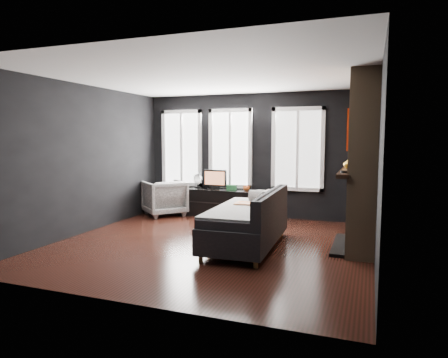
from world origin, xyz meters
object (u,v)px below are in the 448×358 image
(armchair, at_px, (164,196))
(mantel_vase, at_px, (348,163))
(mug, at_px, (246,188))
(book, at_px, (257,186))
(media_console, at_px, (227,203))
(monitor, at_px, (215,178))
(sofa, at_px, (246,219))

(armchair, relative_size, mantel_vase, 5.08)
(mug, distance_m, book, 0.23)
(media_console, distance_m, mug, 0.60)
(monitor, height_order, mantel_vase, mantel_vase)
(media_console, xyz_separation_m, book, (0.69, 0.00, 0.41))
(sofa, distance_m, monitor, 2.65)
(media_console, relative_size, mug, 12.82)
(armchair, distance_m, book, 2.12)
(book, bearing_deg, mantel_vase, -31.93)
(sofa, distance_m, armchair, 3.17)
(media_console, height_order, book, book)
(armchair, bearing_deg, sofa, 94.19)
(armchair, distance_m, mantel_vase, 4.19)
(armchair, xyz_separation_m, mug, (1.86, 0.25, 0.24))
(monitor, height_order, mug, monitor)
(mantel_vase, bearing_deg, monitor, 157.57)
(mug, height_order, mantel_vase, mantel_vase)
(sofa, bearing_deg, mantel_vase, 32.59)
(armchair, xyz_separation_m, mantel_vase, (4.00, -0.90, 0.88))
(book, bearing_deg, monitor, -179.70)
(media_console, height_order, mantel_vase, mantel_vase)
(armchair, xyz_separation_m, book, (2.08, 0.29, 0.28))
(media_console, bearing_deg, armchair, -165.56)
(mug, relative_size, mantel_vase, 0.81)
(monitor, bearing_deg, media_console, 1.74)
(monitor, xyz_separation_m, mug, (0.74, -0.04, -0.18))
(armchair, distance_m, media_console, 1.43)
(media_console, height_order, monitor, monitor)
(armchair, xyz_separation_m, monitor, (1.12, 0.29, 0.42))
(mug, bearing_deg, sofa, -72.95)
(sofa, height_order, book, sofa)
(armchair, bearing_deg, mantel_vase, 118.77)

